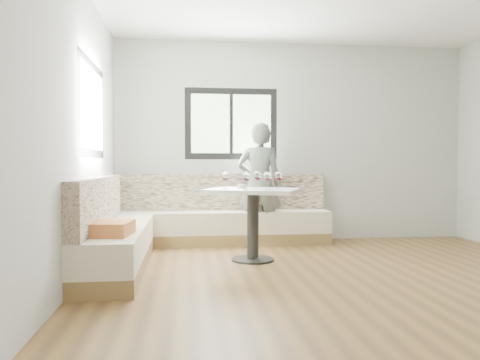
# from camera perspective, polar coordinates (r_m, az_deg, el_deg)

# --- Properties ---
(room) EXTENTS (5.01, 5.01, 2.81)m
(room) POSITION_cam_1_polar(r_m,az_deg,el_deg) (4.40, 12.78, 6.15)
(room) COLOR brown
(room) RESTS_ON ground
(banquette) EXTENTS (2.90, 2.80, 0.95)m
(banquette) POSITION_cam_1_polar(r_m,az_deg,el_deg) (5.73, -7.15, -5.61)
(banquette) COLOR olive
(banquette) RESTS_ON ground
(table) EXTENTS (1.20, 1.09, 0.81)m
(table) POSITION_cam_1_polar(r_m,az_deg,el_deg) (5.25, 1.58, -3.28)
(table) COLOR black
(table) RESTS_ON ground
(person) EXTENTS (0.67, 0.51, 1.64)m
(person) POSITION_cam_1_polar(r_m,az_deg,el_deg) (6.30, 2.38, -0.46)
(person) COLOR #596059
(person) RESTS_ON ground
(olive_ramekin) EXTENTS (0.11, 0.11, 0.04)m
(olive_ramekin) POSITION_cam_1_polar(r_m,az_deg,el_deg) (5.31, 0.24, -0.80)
(olive_ramekin) COLOR white
(olive_ramekin) RESTS_ON table
(wine_glass_a) EXTENTS (0.09, 0.09, 0.19)m
(wine_glass_a) POSITION_cam_1_polar(r_m,az_deg,el_deg) (5.19, -1.80, 0.39)
(wine_glass_a) COLOR white
(wine_glass_a) RESTS_ON table
(wine_glass_b) EXTENTS (0.09, 0.09, 0.19)m
(wine_glass_b) POSITION_cam_1_polar(r_m,az_deg,el_deg) (5.07, 0.82, 0.35)
(wine_glass_b) COLOR white
(wine_glass_b) RESTS_ON table
(wine_glass_c) EXTENTS (0.09, 0.09, 0.19)m
(wine_glass_c) POSITION_cam_1_polar(r_m,az_deg,el_deg) (5.06, 3.39, 0.34)
(wine_glass_c) COLOR white
(wine_glass_c) RESTS_ON table
(wine_glass_d) EXTENTS (0.09, 0.09, 0.19)m
(wine_glass_d) POSITION_cam_1_polar(r_m,az_deg,el_deg) (5.34, 2.18, 0.43)
(wine_glass_d) COLOR white
(wine_glass_d) RESTS_ON table
(wine_glass_e) EXTENTS (0.09, 0.09, 0.19)m
(wine_glass_e) POSITION_cam_1_polar(r_m,az_deg,el_deg) (5.25, 4.68, 0.40)
(wine_glass_e) COLOR white
(wine_glass_e) RESTS_ON table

